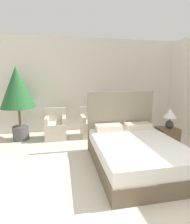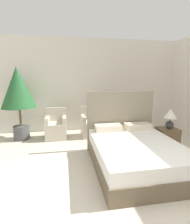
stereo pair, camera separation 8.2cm
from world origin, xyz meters
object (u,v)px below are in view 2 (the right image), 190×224
(bed, at_px, (134,151))
(armchair_near_window_left, at_px, (56,128))
(potted_palm, at_px, (18,91))
(table_lamp, at_px, (170,116))
(armchair_near_window_right, at_px, (91,126))
(nightstand, at_px, (167,138))

(bed, xyz_separation_m, armchair_near_window_left, (-1.57, 1.90, -0.01))
(armchair_near_window_left, xyz_separation_m, potted_palm, (-0.96, 0.06, 1.07))
(bed, distance_m, potted_palm, 3.37)
(table_lamp, bearing_deg, armchair_near_window_right, 143.10)
(bed, bearing_deg, table_lamp, 29.21)
(bed, distance_m, armchair_near_window_left, 2.46)
(bed, relative_size, table_lamp, 4.13)
(armchair_near_window_left, bearing_deg, bed, -49.23)
(armchair_near_window_left, bearing_deg, armchair_near_window_right, 1.23)
(potted_palm, height_order, nightstand, potted_palm)
(potted_palm, xyz_separation_m, nightstand, (3.64, -1.30, -1.11))
(armchair_near_window_left, distance_m, armchair_near_window_right, 1.02)
(potted_palm, distance_m, table_lamp, 3.93)
(bed, xyz_separation_m, potted_palm, (-2.52, 1.96, 1.06))
(bed, bearing_deg, nightstand, 30.67)
(bed, relative_size, armchair_near_window_right, 2.38)
(nightstand, bearing_deg, potted_palm, 160.32)
(bed, distance_m, armchair_near_window_right, 1.98)
(armchair_near_window_left, relative_size, table_lamp, 1.73)
(potted_palm, height_order, table_lamp, potted_palm)
(armchair_near_window_left, bearing_deg, table_lamp, -23.87)
(armchair_near_window_left, distance_m, potted_palm, 1.44)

